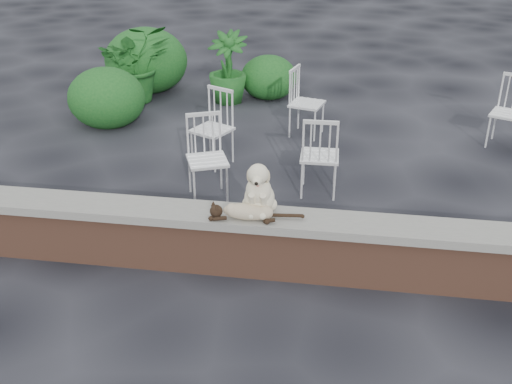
# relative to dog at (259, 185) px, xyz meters

# --- Properties ---
(ground) EXTENTS (60.00, 60.00, 0.00)m
(ground) POSITION_rel_dog_xyz_m (-0.05, -0.07, -0.84)
(ground) COLOR black
(ground) RESTS_ON ground
(brick_wall) EXTENTS (6.00, 0.30, 0.50)m
(brick_wall) POSITION_rel_dog_xyz_m (-0.05, -0.07, -0.59)
(brick_wall) COLOR brown
(brick_wall) RESTS_ON ground
(capstone) EXTENTS (6.20, 0.40, 0.08)m
(capstone) POSITION_rel_dog_xyz_m (-0.05, -0.07, -0.30)
(capstone) COLOR slate
(capstone) RESTS_ON brick_wall
(dog) EXTENTS (0.35, 0.45, 0.51)m
(dog) POSITION_rel_dog_xyz_m (0.00, 0.00, 0.00)
(dog) COLOR beige
(dog) RESTS_ON capstone
(cat) EXTENTS (0.97, 0.27, 0.16)m
(cat) POSITION_rel_dog_xyz_m (-0.08, -0.15, -0.17)
(cat) COLOR tan
(cat) RESTS_ON capstone
(chair_e) EXTENTS (0.68, 0.68, 0.94)m
(chair_e) POSITION_rel_dog_xyz_m (0.17, 3.32, -0.37)
(chair_e) COLOR white
(chair_e) RESTS_ON ground
(chair_c) EXTENTS (0.57, 0.57, 0.94)m
(chair_c) POSITION_rel_dog_xyz_m (0.45, 1.58, -0.37)
(chair_c) COLOR white
(chair_c) RESTS_ON ground
(chair_a) EXTENTS (0.73, 0.73, 0.94)m
(chair_a) POSITION_rel_dog_xyz_m (-0.76, 1.27, -0.37)
(chair_a) COLOR white
(chair_a) RESTS_ON ground
(chair_d) EXTENTS (0.74, 0.74, 0.94)m
(chair_d) POSITION_rel_dog_xyz_m (2.81, 3.31, -0.37)
(chair_d) COLOR white
(chair_d) RESTS_ON ground
(chair_b) EXTENTS (0.75, 0.75, 0.94)m
(chair_b) POSITION_rel_dog_xyz_m (-0.91, 2.17, -0.37)
(chair_b) COLOR white
(chair_b) RESTS_ON ground
(potted_plant_a) EXTENTS (1.44, 1.38, 1.24)m
(potted_plant_a) POSITION_rel_dog_xyz_m (-2.62, 4.40, -0.21)
(potted_plant_a) COLOR #164E1C
(potted_plant_a) RESTS_ON ground
(potted_plant_b) EXTENTS (0.69, 0.69, 1.11)m
(potted_plant_b) POSITION_rel_dog_xyz_m (-1.17, 4.55, -0.28)
(potted_plant_b) COLOR #164E1C
(potted_plant_b) RESTS_ON ground
(shrubbery) EXTENTS (3.22, 2.83, 1.09)m
(shrubbery) POSITION_rel_dog_xyz_m (-2.33, 4.49, -0.40)
(shrubbery) COLOR #164E1C
(shrubbery) RESTS_ON ground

